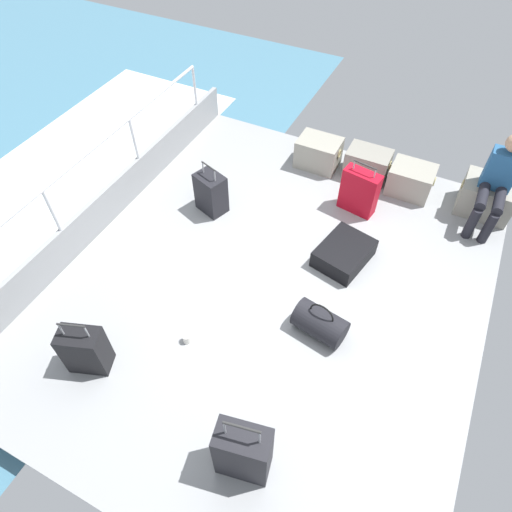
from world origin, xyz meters
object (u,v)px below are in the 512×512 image
at_px(passenger_seated, 498,181).
at_px(duffel_bag, 320,323).
at_px(cargo_crate_1, 367,164).
at_px(suitcase_3, 211,193).
at_px(suitcase_4, 359,192).
at_px(cargo_crate_3, 487,197).
at_px(suitcase_2, 85,350).
at_px(suitcase_1, 243,452).
at_px(cargo_crate_2, 411,180).
at_px(cargo_crate_0, 318,153).
at_px(paper_cup, 187,338).
at_px(suitcase_0, 344,253).

bearing_deg(passenger_seated, duffel_bag, -116.48).
relative_size(cargo_crate_1, suitcase_3, 0.87).
bearing_deg(duffel_bag, suitcase_4, 96.99).
distance_m(cargo_crate_3, suitcase_3, 3.36).
bearing_deg(suitcase_2, suitcase_1, -5.53).
distance_m(cargo_crate_3, passenger_seated, 0.43).
xyz_separation_m(passenger_seated, suitcase_3, (-3.02, -1.30, -0.34)).
bearing_deg(suitcase_1, cargo_crate_1, 93.42).
bearing_deg(cargo_crate_2, suitcase_1, -95.12).
height_order(passenger_seated, suitcase_1, passenger_seated).
xyz_separation_m(cargo_crate_0, cargo_crate_3, (2.16, 0.07, 0.01)).
distance_m(suitcase_2, suitcase_4, 3.51).
xyz_separation_m(cargo_crate_3, suitcase_1, (-1.26, -4.00, 0.12)).
bearing_deg(cargo_crate_0, paper_cup, -92.33).
relative_size(cargo_crate_0, cargo_crate_1, 1.01).
xyz_separation_m(suitcase_2, duffel_bag, (1.79, 1.28, -0.11)).
bearing_deg(duffel_bag, passenger_seated, 63.52).
distance_m(suitcase_2, suitcase_3, 2.35).
bearing_deg(suitcase_1, cargo_crate_0, 102.93).
height_order(cargo_crate_2, suitcase_0, cargo_crate_2).
distance_m(cargo_crate_0, suitcase_0, 1.73).
height_order(cargo_crate_2, paper_cup, cargo_crate_2).
bearing_deg(suitcase_0, cargo_crate_1, 98.34).
bearing_deg(duffel_bag, suitcase_1, -93.34).
bearing_deg(suitcase_0, passenger_seated, 47.01).
relative_size(cargo_crate_1, cargo_crate_3, 0.91).
distance_m(cargo_crate_2, suitcase_1, 3.96).
bearing_deg(cargo_crate_3, duffel_bag, -114.78).
bearing_deg(cargo_crate_0, suitcase_2, -102.02).
height_order(cargo_crate_2, suitcase_1, suitcase_1).
distance_m(cargo_crate_2, suitcase_0, 1.54).
height_order(cargo_crate_0, suitcase_4, suitcase_4).
height_order(suitcase_4, duffel_bag, suitcase_4).
bearing_deg(passenger_seated, cargo_crate_0, 177.01).
bearing_deg(duffel_bag, paper_cup, -148.67).
bearing_deg(suitcase_0, cargo_crate_3, 50.65).
distance_m(cargo_crate_1, duffel_bag, 2.58).
distance_m(suitcase_3, suitcase_4, 1.79).
height_order(cargo_crate_0, suitcase_2, suitcase_2).
height_order(suitcase_3, suitcase_4, suitcase_4).
relative_size(cargo_crate_0, duffel_bag, 1.07).
relative_size(suitcase_0, suitcase_4, 1.03).
distance_m(cargo_crate_1, passenger_seated, 1.57).
distance_m(cargo_crate_3, suitcase_2, 4.85).
bearing_deg(cargo_crate_0, duffel_bag, -68.31).
bearing_deg(suitcase_1, paper_cup, 143.22).
xyz_separation_m(suitcase_0, suitcase_2, (-1.69, -2.28, 0.15)).
xyz_separation_m(suitcase_1, suitcase_4, (-0.14, 3.31, -0.04)).
bearing_deg(passenger_seated, suitcase_1, -108.32).
relative_size(passenger_seated, suitcase_3, 1.65).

